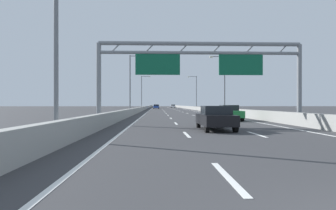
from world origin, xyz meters
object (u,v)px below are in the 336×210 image
at_px(green_car, 230,113).
at_px(silver_car, 157,106).
at_px(streetlamp_right_mid, 223,81).
at_px(black_car, 215,118).
at_px(streetlamp_left_near, 61,16).
at_px(blue_car, 156,107).
at_px(streetlamp_right_far, 196,91).
at_px(white_car, 173,106).
at_px(sign_gantry, 200,62).
at_px(streetlamp_left_mid, 131,80).
at_px(streetlamp_left_far, 142,90).

bearing_deg(green_car, silver_car, 94.60).
height_order(streetlamp_right_mid, black_car, streetlamp_right_mid).
distance_m(streetlamp_left_near, blue_car, 91.10).
bearing_deg(streetlamp_right_far, white_car, 94.32).
bearing_deg(sign_gantry, streetlamp_left_mid, 105.95).
xyz_separation_m(black_car, white_car, (3.51, 116.70, 0.00)).
height_order(streetlamp_left_mid, black_car, streetlamp_left_mid).
bearing_deg(blue_car, black_car, -87.38).
height_order(streetlamp_right_mid, streetlamp_right_far, same).
bearing_deg(streetlamp_right_far, blue_car, 120.41).
relative_size(streetlamp_right_mid, streetlamp_left_far, 1.00).
height_order(streetlamp_right_far, blue_car, streetlamp_right_far).
bearing_deg(streetlamp_left_mid, silver_car, 86.58).
bearing_deg(streetlamp_left_far, streetlamp_left_near, -90.00).
bearing_deg(green_car, black_car, -107.83).
relative_size(streetlamp_right_far, black_car, 2.08).
xyz_separation_m(streetlamp_left_near, streetlamp_right_far, (14.93, 71.82, 0.00)).
xyz_separation_m(streetlamp_right_mid, black_car, (-7.26, -31.10, -4.66)).
bearing_deg(streetlamp_right_mid, green_car, -100.63).
bearing_deg(black_car, streetlamp_left_far, 96.53).
distance_m(streetlamp_right_mid, silver_car, 68.45).
relative_size(streetlamp_left_near, green_car, 2.25).
distance_m(streetlamp_right_mid, green_car, 21.34).
relative_size(streetlamp_left_mid, streetlamp_right_mid, 1.00).
bearing_deg(sign_gantry, green_car, 57.00).
distance_m(streetlamp_right_far, black_car, 67.56).
relative_size(streetlamp_left_mid, black_car, 2.08).
bearing_deg(streetlamp_right_mid, black_car, -103.14).
distance_m(black_car, blue_car, 86.19).
bearing_deg(black_car, sign_gantry, 92.48).
xyz_separation_m(streetlamp_right_mid, streetlamp_left_far, (-14.93, 35.91, 0.00)).
bearing_deg(streetlamp_left_near, streetlamp_left_mid, 90.00).
xyz_separation_m(sign_gantry, black_car, (0.22, -5.03, -4.06)).
xyz_separation_m(blue_car, white_car, (7.45, 30.60, -0.01)).
height_order(streetlamp_left_near, blue_car, streetlamp_left_near).
relative_size(streetlamp_left_near, blue_car, 2.07).
height_order(streetlamp_left_mid, streetlamp_right_mid, same).
xyz_separation_m(sign_gantry, streetlamp_left_far, (-7.45, 61.98, 0.60)).
bearing_deg(white_car, streetlamp_left_far, -102.68).
bearing_deg(green_car, blue_car, 95.57).
distance_m(streetlamp_left_near, white_car, 122.11).
distance_m(sign_gantry, streetlamp_right_mid, 27.13).
bearing_deg(sign_gantry, streetlamp_right_mid, 73.99).
height_order(black_car, silver_car, black_car).
bearing_deg(sign_gantry, streetlamp_right_far, 83.12).
bearing_deg(streetlamp_left_near, green_car, 54.32).
relative_size(black_car, blue_car, 0.99).
bearing_deg(green_car, streetlamp_right_far, 86.10).
distance_m(blue_car, white_car, 31.49).
xyz_separation_m(streetlamp_left_near, green_car, (11.09, 15.44, -4.66)).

